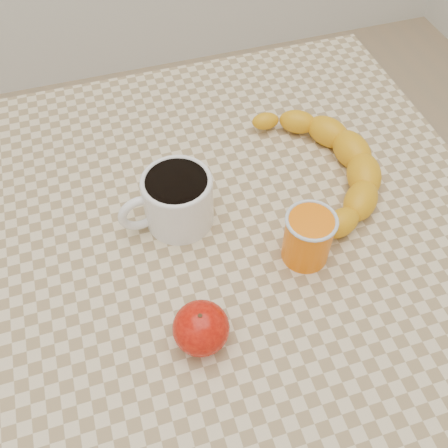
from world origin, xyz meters
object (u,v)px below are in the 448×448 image
object	(u,v)px
orange_juice_glass	(308,237)
banana	(317,170)
coffee_mug	(176,199)
table	(224,266)
apple	(201,328)

from	to	relation	value
orange_juice_glass	banana	bearing A→B (deg)	60.10
coffee_mug	banana	world-z (taller)	coffee_mug
coffee_mug	table	bearing A→B (deg)	-37.98
orange_juice_glass	apple	world-z (taller)	orange_juice_glass
table	apple	bearing A→B (deg)	-116.82
table	banana	bearing A→B (deg)	17.84
apple	banana	bearing A→B (deg)	40.00
coffee_mug	apple	distance (m)	0.19
coffee_mug	apple	size ratio (longest dim) A/B	1.63
orange_juice_glass	banana	distance (m)	0.14
table	apple	size ratio (longest dim) A/B	9.37
orange_juice_glass	apple	bearing A→B (deg)	-155.06
coffee_mug	orange_juice_glass	distance (m)	0.19
table	orange_juice_glass	distance (m)	0.17
coffee_mug	banana	distance (m)	0.22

